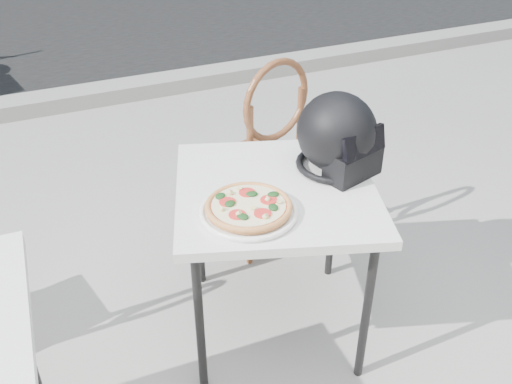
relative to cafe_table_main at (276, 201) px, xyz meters
name	(u,v)px	position (x,y,z in m)	size (l,w,h in m)	color
curb	(92,95)	(-0.29, 2.74, -0.58)	(30.00, 0.25, 0.12)	gray
cafe_table_main	(276,201)	(0.00, 0.00, 0.00)	(0.94, 0.94, 0.71)	silver
plate	(249,212)	(-0.16, -0.12, 0.07)	(0.35, 0.35, 0.02)	white
pizza	(249,206)	(-0.16, -0.12, 0.10)	(0.37, 0.37, 0.04)	#D08A4C
helmet	(338,137)	(0.28, 0.03, 0.20)	(0.38, 0.39, 0.31)	black
cafe_chair_main	(262,146)	(0.19, 0.55, -0.08)	(0.49, 0.49, 1.02)	brown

